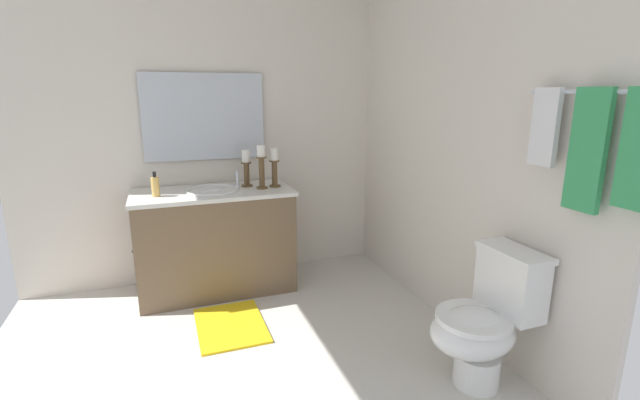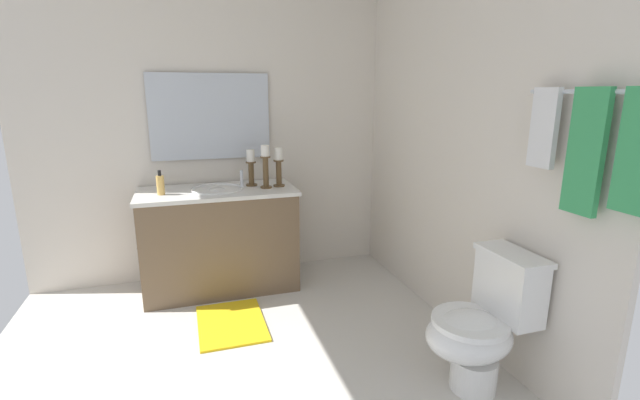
% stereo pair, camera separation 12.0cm
% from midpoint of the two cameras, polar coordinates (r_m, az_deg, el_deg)
% --- Properties ---
extents(floor, '(2.54, 2.91, 0.02)m').
position_cam_midpoint_polar(floor, '(2.88, -11.76, -18.96)').
color(floor, beige).
rests_on(floor, ground).
extents(wall_back, '(2.54, 0.04, 2.45)m').
position_cam_midpoint_polar(wall_back, '(2.99, 15.88, 7.37)').
color(wall_back, silver).
rests_on(wall_back, ground).
extents(wall_left, '(0.04, 2.91, 2.45)m').
position_cam_midpoint_polar(wall_left, '(3.70, -15.68, 8.54)').
color(wall_left, silver).
rests_on(wall_left, ground).
extents(vanity_cabinet, '(0.58, 1.20, 0.81)m').
position_cam_midpoint_polar(vanity_cabinet, '(3.55, -14.35, -5.15)').
color(vanity_cabinet, brown).
rests_on(vanity_cabinet, ground).
extents(sink_basin, '(0.40, 0.40, 0.24)m').
position_cam_midpoint_polar(sink_basin, '(3.45, -14.70, 0.58)').
color(sink_basin, white).
rests_on(sink_basin, vanity_cabinet).
extents(mirror, '(0.02, 0.94, 0.68)m').
position_cam_midpoint_polar(mirror, '(3.65, -15.72, 10.36)').
color(mirror, silver).
extents(candle_holder_tall, '(0.09, 0.09, 0.31)m').
position_cam_midpoint_polar(candle_holder_tall, '(3.47, -6.95, 4.39)').
color(candle_holder_tall, brown).
rests_on(candle_holder_tall, vanity_cabinet).
extents(candle_holder_short, '(0.09, 0.09, 0.33)m').
position_cam_midpoint_polar(candle_holder_short, '(3.41, -8.63, 4.44)').
color(candle_holder_short, brown).
rests_on(candle_holder_short, vanity_cabinet).
extents(candle_holder_mid, '(0.09, 0.09, 0.29)m').
position_cam_midpoint_polar(candle_holder_mid, '(3.52, -10.54, 4.22)').
color(candle_holder_mid, brown).
rests_on(candle_holder_mid, vanity_cabinet).
extents(soap_bottle, '(0.06, 0.06, 0.18)m').
position_cam_midpoint_polar(soap_bottle, '(3.37, -21.61, 1.68)').
color(soap_bottle, '#E5B259').
rests_on(soap_bottle, vanity_cabinet).
extents(toilet, '(0.39, 0.54, 0.75)m').
position_cam_midpoint_polar(toilet, '(2.51, 19.22, -14.76)').
color(toilet, white).
rests_on(toilet, ground).
extents(towel_bar, '(0.71, 0.02, 0.02)m').
position_cam_midpoint_polar(towel_bar, '(2.18, 31.24, 11.98)').
color(towel_bar, silver).
extents(towel_near_vanity, '(0.14, 0.03, 0.37)m').
position_cam_midpoint_polar(towel_near_vanity, '(2.33, 25.92, 8.51)').
color(towel_near_vanity, white).
rests_on(towel_near_vanity, towel_bar).
extents(towel_center, '(0.17, 0.03, 0.53)m').
position_cam_midpoint_polar(towel_center, '(2.18, 30.13, 5.58)').
color(towel_center, '#389E59').
rests_on(towel_center, towel_bar).
extents(bath_mat, '(0.60, 0.44, 0.02)m').
position_cam_midpoint_polar(bath_mat, '(3.14, -12.65, -15.60)').
color(bath_mat, yellow).
rests_on(bath_mat, ground).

